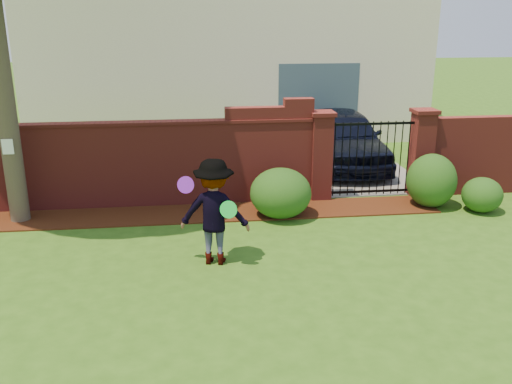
{
  "coord_description": "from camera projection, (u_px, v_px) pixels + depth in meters",
  "views": [
    {
      "loc": [
        -0.34,
        -7.13,
        3.84
      ],
      "look_at": [
        0.71,
        1.4,
        1.05
      ],
      "focal_mm": 39.25,
      "sensor_mm": 36.0,
      "label": 1
    }
  ],
  "objects": [
    {
      "name": "ground",
      "position": [
        219.0,
        294.0,
        7.96
      ],
      "size": [
        80.0,
        80.0,
        0.01
      ],
      "primitive_type": "cube",
      "color": "#2F5816",
      "rests_on": "ground"
    },
    {
      "name": "mulch_bed",
      "position": [
        160.0,
        215.0,
        10.99
      ],
      "size": [
        11.1,
        1.08,
        0.03
      ],
      "primitive_type": "cube",
      "color": "#351609",
      "rests_on": "ground"
    },
    {
      "name": "brick_wall",
      "position": [
        106.0,
        163.0,
        11.21
      ],
      "size": [
        8.7,
        0.31,
        2.16
      ],
      "color": "maroon",
      "rests_on": "ground"
    },
    {
      "name": "brick_wall_return",
      "position": [
        508.0,
        154.0,
        12.24
      ],
      "size": [
        4.0,
        0.25,
        1.7
      ],
      "primitive_type": "cube",
      "color": "maroon",
      "rests_on": "ground"
    },
    {
      "name": "pillar_left",
      "position": [
        321.0,
        155.0,
        11.72
      ],
      "size": [
        0.5,
        0.5,
        1.88
      ],
      "color": "maroon",
      "rests_on": "ground"
    },
    {
      "name": "pillar_right",
      "position": [
        421.0,
        152.0,
        11.97
      ],
      "size": [
        0.5,
        0.5,
        1.88
      ],
      "color": "maroon",
      "rests_on": "ground"
    },
    {
      "name": "iron_gate",
      "position": [
        371.0,
        158.0,
        11.88
      ],
      "size": [
        1.78,
        0.03,
        1.6
      ],
      "color": "black",
      "rests_on": "ground"
    },
    {
      "name": "driveway",
      "position": [
        325.0,
        152.0,
        15.91
      ],
      "size": [
        3.2,
        8.0,
        0.01
      ],
      "primitive_type": "cube",
      "color": "slate",
      "rests_on": "ground"
    },
    {
      "name": "house",
      "position": [
        226.0,
        33.0,
        18.42
      ],
      "size": [
        12.4,
        6.4,
        6.3
      ],
      "color": "beige",
      "rests_on": "ground"
    },
    {
      "name": "car",
      "position": [
        346.0,
        140.0,
        14.18
      ],
      "size": [
        1.76,
        4.29,
        1.46
      ],
      "primitive_type": "imported",
      "rotation": [
        0.0,
        0.0,
        -0.01
      ],
      "color": "black",
      "rests_on": "ground"
    },
    {
      "name": "paper_notice",
      "position": [
        8.0,
        147.0,
        10.11
      ],
      "size": [
        0.2,
        0.01,
        0.28
      ],
      "primitive_type": "cube",
      "color": "white",
      "rests_on": "tree"
    },
    {
      "name": "shrub_left",
      "position": [
        281.0,
        193.0,
        10.8
      ],
      "size": [
        1.19,
        1.19,
        0.97
      ],
      "primitive_type": "ellipsoid",
      "color": "#154314",
      "rests_on": "ground"
    },
    {
      "name": "shrub_middle",
      "position": [
        431.0,
        181.0,
        11.37
      ],
      "size": [
        1.0,
        1.0,
        1.1
      ],
      "primitive_type": "ellipsoid",
      "color": "#154314",
      "rests_on": "ground"
    },
    {
      "name": "shrub_right",
      "position": [
        482.0,
        195.0,
        11.13
      ],
      "size": [
        0.79,
        0.79,
        0.7
      ],
      "primitive_type": "ellipsoid",
      "color": "#154314",
      "rests_on": "ground"
    },
    {
      "name": "man",
      "position": [
        214.0,
        213.0,
        8.69
      ],
      "size": [
        1.22,
        0.87,
        1.7
      ],
      "primitive_type": "imported",
      "rotation": [
        0.0,
        0.0,
        2.91
      ],
      "color": "gray",
      "rests_on": "ground"
    },
    {
      "name": "frisbee_purple",
      "position": [
        186.0,
        185.0,
        8.5
      ],
      "size": [
        0.28,
        0.15,
        0.26
      ],
      "primitive_type": "cylinder",
      "rotation": [
        1.36,
        0.0,
        -0.28
      ],
      "color": "purple",
      "rests_on": "man"
    },
    {
      "name": "frisbee_green",
      "position": [
        229.0,
        210.0,
        8.44
      ],
      "size": [
        0.28,
        0.16,
        0.27
      ],
      "primitive_type": "cylinder",
      "rotation": [
        1.43,
        0.0,
        -0.38
      ],
      "color": "#1CD345",
      "rests_on": "man"
    }
  ]
}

